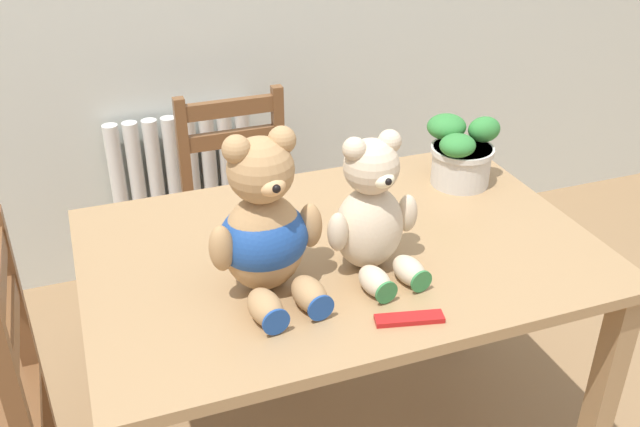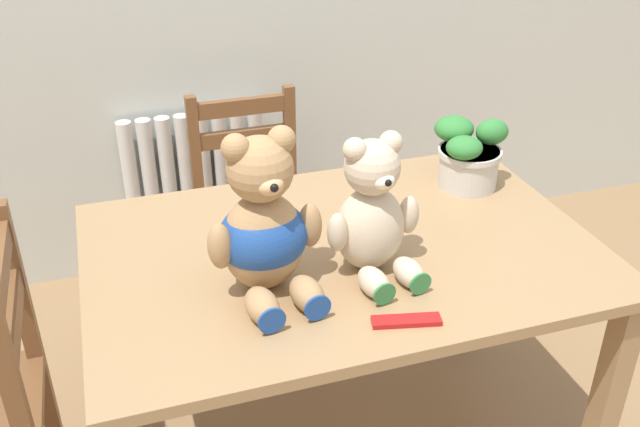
# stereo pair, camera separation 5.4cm
# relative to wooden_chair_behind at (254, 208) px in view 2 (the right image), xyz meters

# --- Properties ---
(radiator) EXTENTS (0.58, 0.10, 0.68)m
(radiator) POSITION_rel_wooden_chair_behind_xyz_m (-0.16, 0.35, -0.12)
(radiator) COLOR silver
(radiator) RESTS_ON ground_plane
(dining_table) EXTENTS (1.27, 0.86, 0.75)m
(dining_table) POSITION_rel_wooden_chair_behind_xyz_m (0.04, -0.85, 0.22)
(dining_table) COLOR #9E7A51
(dining_table) RESTS_ON ground_plane
(wooden_chair_behind) EXTENTS (0.40, 0.42, 0.83)m
(wooden_chair_behind) POSITION_rel_wooden_chair_behind_xyz_m (0.00, 0.00, 0.00)
(wooden_chair_behind) COLOR brown
(wooden_chair_behind) RESTS_ON ground_plane
(teddy_bear_left) EXTENTS (0.27, 0.29, 0.38)m
(teddy_bear_left) POSITION_rel_wooden_chair_behind_xyz_m (-0.18, -0.95, 0.48)
(teddy_bear_left) COLOR tan
(teddy_bear_left) RESTS_ON dining_table
(teddy_bear_right) EXTENTS (0.24, 0.25, 0.34)m
(teddy_bear_right) POSITION_rel_wooden_chair_behind_xyz_m (0.08, -0.96, 0.47)
(teddy_bear_right) COLOR beige
(teddy_bear_right) RESTS_ON dining_table
(potted_plant) EXTENTS (0.21, 0.19, 0.20)m
(potted_plant) POSITION_rel_wooden_chair_behind_xyz_m (0.50, -0.64, 0.42)
(potted_plant) COLOR beige
(potted_plant) RESTS_ON dining_table
(chocolate_bar) EXTENTS (0.15, 0.07, 0.01)m
(chocolate_bar) POSITION_rel_wooden_chair_behind_xyz_m (0.07, -1.18, 0.33)
(chocolate_bar) COLOR red
(chocolate_bar) RESTS_ON dining_table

